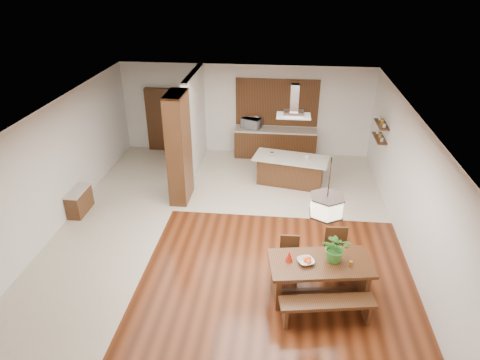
# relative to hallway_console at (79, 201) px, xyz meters

# --- Properties ---
(room_shell) EXTENTS (9.00, 9.04, 2.92)m
(room_shell) POSITION_rel_hallway_console_xyz_m (3.81, -0.20, 1.75)
(room_shell) COLOR #3E1A0B
(room_shell) RESTS_ON ground
(tile_hallway) EXTENTS (2.50, 9.00, 0.01)m
(tile_hallway) POSITION_rel_hallway_console_xyz_m (1.06, -0.20, -0.31)
(tile_hallway) COLOR beige
(tile_hallway) RESTS_ON ground
(tile_kitchen) EXTENTS (5.50, 4.00, 0.01)m
(tile_kitchen) POSITION_rel_hallway_console_xyz_m (5.06, 2.30, -0.31)
(tile_kitchen) COLOR beige
(tile_kitchen) RESTS_ON ground
(soffit_band) EXTENTS (8.00, 9.00, 0.02)m
(soffit_band) POSITION_rel_hallway_console_xyz_m (3.81, -0.20, 2.57)
(soffit_band) COLOR #3B1E0E
(soffit_band) RESTS_ON room_shell
(partition_pier) EXTENTS (0.45, 1.00, 2.90)m
(partition_pier) POSITION_rel_hallway_console_xyz_m (2.41, 1.00, 1.14)
(partition_pier) COLOR #311C0D
(partition_pier) RESTS_ON ground
(partition_stub) EXTENTS (0.18, 2.40, 2.90)m
(partition_stub) POSITION_rel_hallway_console_xyz_m (2.41, 3.10, 1.14)
(partition_stub) COLOR silver
(partition_stub) RESTS_ON ground
(hallway_console) EXTENTS (0.37, 0.88, 0.63)m
(hallway_console) POSITION_rel_hallway_console_xyz_m (0.00, 0.00, 0.00)
(hallway_console) COLOR #311C0D
(hallway_console) RESTS_ON ground
(hallway_doorway) EXTENTS (1.10, 0.20, 2.10)m
(hallway_doorway) POSITION_rel_hallway_console_xyz_m (1.11, 4.20, 0.74)
(hallway_doorway) COLOR #311C0D
(hallway_doorway) RESTS_ON ground
(rear_counter) EXTENTS (2.60, 0.62, 0.95)m
(rear_counter) POSITION_rel_hallway_console_xyz_m (4.81, 4.00, 0.16)
(rear_counter) COLOR #311C0D
(rear_counter) RESTS_ON ground
(kitchen_window) EXTENTS (2.60, 0.08, 1.50)m
(kitchen_window) POSITION_rel_hallway_console_xyz_m (4.81, 4.26, 1.44)
(kitchen_window) COLOR #A87232
(kitchen_window) RESTS_ON room_shell
(shelf_lower) EXTENTS (0.26, 0.90, 0.04)m
(shelf_lower) POSITION_rel_hallway_console_xyz_m (7.68, 2.40, 1.08)
(shelf_lower) COLOR #311C0D
(shelf_lower) RESTS_ON room_shell
(shelf_upper) EXTENTS (0.26, 0.90, 0.04)m
(shelf_upper) POSITION_rel_hallway_console_xyz_m (7.68, 2.40, 1.49)
(shelf_upper) COLOR #311C0D
(shelf_upper) RESTS_ON room_shell
(dining_table) EXTENTS (2.01, 1.24, 0.78)m
(dining_table) POSITION_rel_hallway_console_xyz_m (5.84, -2.43, 0.26)
(dining_table) COLOR #311C0D
(dining_table) RESTS_ON ground
(dining_bench) EXTENTS (1.71, 0.64, 0.47)m
(dining_bench) POSITION_rel_hallway_console_xyz_m (5.95, -3.10, -0.08)
(dining_bench) COLOR #311C0D
(dining_bench) RESTS_ON ground
(dining_chair_left) EXTENTS (0.40, 0.40, 0.88)m
(dining_chair_left) POSITION_rel_hallway_console_xyz_m (5.28, -1.94, 0.12)
(dining_chair_left) COLOR #311C0D
(dining_chair_left) RESTS_ON ground
(dining_chair_right) EXTENTS (0.48, 0.48, 1.02)m
(dining_chair_right) POSITION_rel_hallway_console_xyz_m (6.21, -1.79, 0.20)
(dining_chair_right) COLOR #311C0D
(dining_chair_right) RESTS_ON ground
(pendant_lantern) EXTENTS (0.64, 0.64, 1.31)m
(pendant_lantern) POSITION_rel_hallway_console_xyz_m (5.84, -2.43, 1.93)
(pendant_lantern) COLOR #FFF4C3
(pendant_lantern) RESTS_ON room_shell
(foliage_plant) EXTENTS (0.54, 0.48, 0.57)m
(foliage_plant) POSITION_rel_hallway_console_xyz_m (6.10, -2.35, 0.75)
(foliage_plant) COLOR #357C29
(foliage_plant) RESTS_ON dining_table
(fruit_bowl) EXTENTS (0.39, 0.39, 0.07)m
(fruit_bowl) POSITION_rel_hallway_console_xyz_m (5.57, -2.49, 0.51)
(fruit_bowl) COLOR beige
(fruit_bowl) RESTS_ON dining_table
(napkin_cone) EXTENTS (0.16, 0.16, 0.22)m
(napkin_cone) POSITION_rel_hallway_console_xyz_m (5.26, -2.46, 0.58)
(napkin_cone) COLOR #AE1C0C
(napkin_cone) RESTS_ON dining_table
(gold_ornament) EXTENTS (0.07, 0.07, 0.09)m
(gold_ornament) POSITION_rel_hallway_console_xyz_m (6.38, -2.47, 0.52)
(gold_ornament) COLOR gold
(gold_ornament) RESTS_ON dining_table
(kitchen_island) EXTENTS (2.19, 1.28, 0.85)m
(kitchen_island) POSITION_rel_hallway_console_xyz_m (5.30, 2.11, 0.12)
(kitchen_island) COLOR #311C0D
(kitchen_island) RESTS_ON ground
(range_hood) EXTENTS (0.90, 0.55, 0.87)m
(range_hood) POSITION_rel_hallway_console_xyz_m (5.30, 2.12, 2.15)
(range_hood) COLOR silver
(range_hood) RESTS_ON room_shell
(island_cup) EXTENTS (0.12, 0.12, 0.10)m
(island_cup) POSITION_rel_hallway_console_xyz_m (5.73, 2.03, 0.58)
(island_cup) COLOR white
(island_cup) RESTS_ON kitchen_island
(microwave) EXTENTS (0.70, 0.59, 0.33)m
(microwave) POSITION_rel_hallway_console_xyz_m (4.03, 4.04, 0.80)
(microwave) COLOR silver
(microwave) RESTS_ON rear_counter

